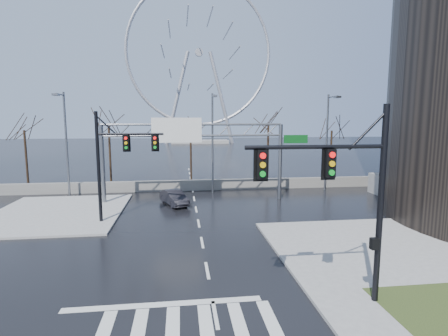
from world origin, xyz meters
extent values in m
plane|color=black|center=(0.00, 0.00, 0.00)|extent=(260.00, 260.00, 0.00)
cube|color=gray|center=(10.00, 2.00, 0.07)|extent=(12.00, 10.00, 0.15)
cube|color=gray|center=(-11.00, 12.00, 0.07)|extent=(10.00, 12.00, 0.15)
cube|color=slate|center=(0.00, 20.00, 0.55)|extent=(52.00, 0.50, 1.10)
cylinder|color=black|center=(6.50, -4.00, 4.00)|extent=(0.24, 0.24, 8.00)
cylinder|color=black|center=(3.80, -4.00, 6.40)|extent=(5.40, 0.16, 0.16)
cube|color=black|center=(4.30, -4.15, 5.80)|extent=(0.35, 0.28, 1.05)
cube|color=black|center=(1.70, -4.15, 5.80)|extent=(0.35, 0.28, 1.05)
cylinder|color=black|center=(-7.00, 9.00, 4.00)|extent=(0.24, 0.24, 8.00)
cylinder|color=black|center=(-4.70, 9.00, 6.40)|extent=(4.60, 0.16, 0.16)
cube|color=black|center=(-5.00, 8.85, 5.80)|extent=(0.35, 0.28, 1.05)
cube|color=black|center=(-3.00, 8.85, 5.80)|extent=(0.35, 0.28, 1.05)
cylinder|color=slate|center=(-8.00, 15.00, 3.50)|extent=(0.36, 0.36, 7.00)
cylinder|color=slate|center=(8.00, 15.00, 3.50)|extent=(0.36, 0.36, 7.00)
cylinder|color=slate|center=(0.00, 15.00, 7.00)|extent=(16.00, 0.20, 0.20)
cylinder|color=slate|center=(0.00, 15.00, 6.00)|extent=(16.00, 0.20, 0.20)
cube|color=#094714|center=(-1.50, 14.85, 6.50)|extent=(4.20, 0.10, 2.00)
cube|color=silver|center=(-1.50, 14.79, 6.50)|extent=(4.40, 0.02, 2.20)
cylinder|color=slate|center=(-12.00, 18.50, 5.00)|extent=(0.20, 0.20, 10.00)
cylinder|color=slate|center=(-12.00, 17.40, 9.70)|extent=(0.12, 2.20, 0.12)
cube|color=slate|center=(-12.00, 16.40, 9.60)|extent=(0.50, 0.70, 0.18)
cylinder|color=slate|center=(2.00, 18.50, 5.00)|extent=(0.20, 0.20, 10.00)
cylinder|color=slate|center=(2.00, 17.40, 9.70)|extent=(0.12, 2.20, 0.12)
cube|color=slate|center=(2.00, 16.40, 9.60)|extent=(0.50, 0.70, 0.18)
cylinder|color=slate|center=(14.00, 18.50, 5.00)|extent=(0.20, 0.20, 10.00)
cylinder|color=slate|center=(14.00, 17.40, 9.70)|extent=(0.12, 2.20, 0.12)
cube|color=slate|center=(14.00, 16.40, 9.60)|extent=(0.50, 0.70, 0.18)
cylinder|color=black|center=(-18.00, 24.00, 3.15)|extent=(0.24, 0.24, 6.30)
cylinder|color=black|center=(-9.00, 23.50, 3.38)|extent=(0.24, 0.24, 6.75)
cylinder|color=black|center=(0.00, 24.50, 2.93)|extent=(0.24, 0.24, 5.85)
cylinder|color=black|center=(9.00, 23.50, 3.51)|extent=(0.24, 0.24, 7.02)
cylinder|color=black|center=(17.00, 24.00, 3.06)|extent=(0.24, 0.24, 6.12)
cube|color=gray|center=(5.00, 95.00, 0.50)|extent=(18.00, 6.00, 1.00)
torus|color=#B2B2B7|center=(5.00, 95.00, 28.00)|extent=(45.00, 1.00, 45.00)
cylinder|color=#B2B2B7|center=(5.00, 95.00, 28.00)|extent=(2.40, 1.50, 2.40)
cylinder|color=#B2B2B7|center=(-2.00, 95.00, 14.00)|extent=(8.28, 1.20, 28.82)
cylinder|color=#B2B2B7|center=(12.00, 95.00, 14.00)|extent=(8.28, 1.20, 28.82)
imported|color=black|center=(-1.83, 13.85, 0.65)|extent=(2.78, 4.19, 1.30)
camera|label=1|loc=(-1.22, -16.42, 7.40)|focal=28.00mm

